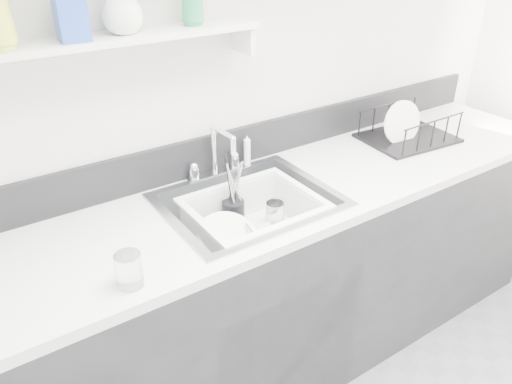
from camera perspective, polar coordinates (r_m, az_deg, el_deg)
room_shell at (r=1.06m, az=24.49°, el=16.98°), size 3.50×3.00×2.60m
counter_run at (r=2.15m, az=-0.76°, el=-11.65°), size 3.20×0.62×0.92m
backsplash at (r=2.07m, az=-5.40°, el=4.37°), size 3.20×0.02×0.16m
sink at (r=1.93m, az=-0.83°, el=-3.29°), size 0.64×0.52×0.20m
faucet at (r=2.04m, az=-4.65°, el=3.36°), size 0.26×0.18×0.23m
side_sprayer at (r=2.12m, az=-1.02°, el=4.76°), size 0.03×0.03×0.14m
wall_shelf at (r=1.72m, az=-15.71°, el=16.29°), size 1.00×0.16×0.12m
wash_tub at (r=1.89m, az=-0.26°, el=-3.48°), size 0.56×0.49×0.19m
plate_stack at (r=1.86m, az=-2.97°, el=-5.82°), size 0.28×0.27×0.11m
utensil_cup at (r=1.99m, az=-2.61°, el=-2.27°), size 0.09×0.09×0.30m
ladle at (r=1.91m, az=-2.59°, el=-4.57°), size 0.27×0.17×0.07m
tumbler_in_tub at (r=1.99m, az=2.16°, el=-2.53°), size 0.07×0.07×0.10m
tumbler_counter at (r=1.49m, az=-14.30°, el=-8.64°), size 0.08×0.08×0.11m
dish_rack at (r=2.49m, az=17.11°, el=7.34°), size 0.45×0.35×0.15m
bowl_small at (r=1.94m, az=1.86°, el=-4.66°), size 0.13×0.13×0.03m
soap_bottle_b at (r=1.65m, az=-20.56°, el=19.19°), size 0.09×0.09×0.19m
soap_bottle_c at (r=1.71m, az=-15.14°, el=19.79°), size 0.15×0.15×0.17m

